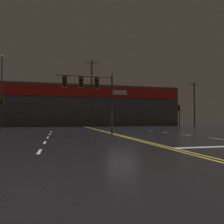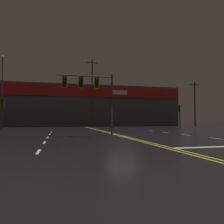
{
  "view_description": "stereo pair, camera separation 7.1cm",
  "coord_description": "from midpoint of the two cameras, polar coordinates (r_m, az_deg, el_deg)",
  "views": [
    {
      "loc": [
        -4.86,
        -16.34,
        1.26
      ],
      "look_at": [
        0.0,
        3.34,
        2.0
      ],
      "focal_mm": 35.0,
      "sensor_mm": 36.0,
      "label": 1
    },
    {
      "loc": [
        -4.79,
        -16.35,
        1.26
      ],
      "look_at": [
        0.0,
        3.34,
        2.0
      ],
      "focal_mm": 35.0,
      "sensor_mm": 36.0,
      "label": 2
    }
  ],
  "objects": [
    {
      "name": "ground_plane",
      "position": [
        17.09,
        2.59,
        -6.32
      ],
      "size": [
        200.0,
        200.0,
        0.0
      ],
      "primitive_type": "plane",
      "color": "black"
    },
    {
      "name": "road_markings",
      "position": [
        15.98,
        8.28,
        -6.58
      ],
      "size": [
        16.56,
        60.0,
        0.01
      ],
      "color": "gold",
      "rests_on": "ground"
    },
    {
      "name": "traffic_signal_median",
      "position": [
        18.57,
        -6.32,
        6.63
      ],
      "size": [
        4.74,
        0.36,
        5.21
      ],
      "color": "#38383D",
      "rests_on": "ground"
    },
    {
      "name": "traffic_signal_corner_northeast",
      "position": [
        33.83,
        17.06,
        0.24
      ],
      "size": [
        0.42,
        0.36,
        3.52
      ],
      "color": "#38383D",
      "rests_on": "ground"
    },
    {
      "name": "traffic_signal_corner_northwest",
      "position": [
        29.33,
        -26.94,
        1.34
      ],
      "size": [
        0.42,
        0.36,
        3.95
      ],
      "color": "#38383D",
      "rests_on": "ground"
    },
    {
      "name": "streetlight_far_left",
      "position": [
        41.52,
        -26.92,
        6.81
      ],
      "size": [
        0.56,
        0.56,
        12.21
      ],
      "color": "#59595E",
      "rests_on": "ground"
    },
    {
      "name": "building_backdrop",
      "position": [
        48.31,
        -8.12,
        1.42
      ],
      "size": [
        41.42,
        10.23,
        8.38
      ],
      "color": "#4C4C51",
      "rests_on": "ground"
    },
    {
      "name": "utility_pole_row",
      "position": [
        41.48,
        -7.31,
        4.13
      ],
      "size": [
        48.57,
        0.26,
        12.77
      ],
      "color": "#4C3828",
      "rests_on": "ground"
    }
  ]
}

